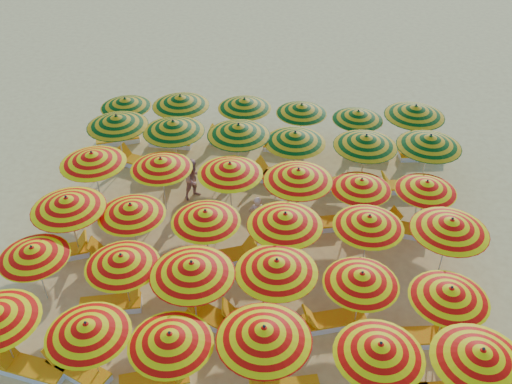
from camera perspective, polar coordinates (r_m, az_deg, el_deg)
ground at (r=18.39m, az=-0.19°, el=-4.91°), size 120.00×120.00×0.00m
umbrella_1 at (r=14.06m, az=-16.56°, el=-12.98°), size 2.04×2.04×2.13m
umbrella_2 at (r=13.49m, az=-8.59°, el=-14.31°), size 2.24×2.24×2.11m
umbrella_3 at (r=13.18m, az=0.81°, el=-13.95°), size 2.88×2.88×2.35m
umbrella_4 at (r=13.37m, az=12.28°, el=-15.12°), size 2.68×2.68×2.19m
umbrella_5 at (r=13.80m, az=21.60°, el=-14.97°), size 2.53×2.53×2.27m
umbrella_6 at (r=16.51m, az=-21.42°, el=-5.61°), size 2.50×2.50×2.04m
umbrella_7 at (r=15.46m, az=-13.29°, el=-6.67°), size 2.53×2.53×2.12m
umbrella_8 at (r=14.65m, az=-6.43°, el=-7.61°), size 2.60×2.60×2.35m
umbrella_9 at (r=14.69m, az=2.07°, el=-7.40°), size 2.49×2.49×2.30m
umbrella_10 at (r=14.87m, az=10.51°, el=-8.48°), size 2.01×2.01×2.09m
umbrella_11 at (r=15.02m, az=18.85°, el=-9.57°), size 2.15×2.15×2.12m
umbrella_12 at (r=17.47m, az=-18.36°, el=-1.06°), size 2.84×2.84×2.33m
umbrella_13 at (r=17.03m, az=-12.39°, el=-1.72°), size 2.39×2.39×2.13m
umbrella_14 at (r=16.43m, az=-5.07°, el=-2.42°), size 2.61×2.61×2.15m
umbrella_15 at (r=16.06m, az=2.93°, el=-2.73°), size 2.81×2.81×2.31m
umbrella_16 at (r=16.48m, az=11.23°, el=-2.89°), size 2.48×2.48×2.17m
umbrella_17 at (r=16.72m, az=18.91°, el=-3.16°), size 2.61×2.61×2.33m
umbrella_18 at (r=19.29m, az=-16.06°, el=3.29°), size 2.87×2.87×2.30m
umbrella_19 at (r=18.77m, az=-9.48°, el=2.85°), size 2.70×2.70×2.16m
umbrella_20 at (r=18.16m, az=-2.62°, el=2.36°), size 2.66×2.66×2.24m
umbrella_21 at (r=17.75m, az=4.25°, el=1.72°), size 2.78×2.78×2.34m
umbrella_22 at (r=18.08m, az=10.50°, el=0.78°), size 2.45×2.45×2.02m
umbrella_23 at (r=18.47m, az=16.69°, el=0.58°), size 2.04×2.04×2.03m
umbrella_24 at (r=21.11m, az=-13.74°, el=6.94°), size 2.27×2.27×2.34m
umbrella_25 at (r=20.41m, az=-8.26°, el=6.53°), size 2.77×2.77×2.33m
umbrella_26 at (r=19.95m, az=-1.76°, el=6.24°), size 2.94×2.94×2.36m
umbrella_27 at (r=19.72m, az=3.93°, el=5.48°), size 2.72×2.72×2.27m
umbrella_28 at (r=19.73m, az=10.93°, el=5.04°), size 2.52×2.52×2.33m
umbrella_29 at (r=20.23m, az=16.99°, el=4.91°), size 2.92×2.92×2.34m
umbrella_30 at (r=22.76m, az=-12.93°, el=8.71°), size 2.32×2.32×2.07m
umbrella_31 at (r=22.07m, az=-7.56°, el=9.05°), size 2.44×2.44×2.31m
umbrella_32 at (r=21.96m, az=-1.16°, el=8.85°), size 2.43×2.43×2.17m
umbrella_33 at (r=21.86m, az=4.59°, el=8.30°), size 2.50×2.50×2.06m
umbrella_34 at (r=21.77m, az=10.17°, el=7.57°), size 2.52×2.52×2.02m
umbrella_35 at (r=21.92m, az=15.64°, el=7.83°), size 2.92×2.92×2.36m
lounger_0 at (r=16.01m, az=-21.60°, el=-16.09°), size 1.80×0.86×0.69m
lounger_1 at (r=15.62m, az=-17.43°, el=-16.54°), size 1.82×1.20×0.69m
lounger_2 at (r=14.97m, az=-9.91°, el=-18.08°), size 1.83×1.12×0.69m
lounger_6 at (r=16.79m, az=-14.17°, el=-10.84°), size 1.82×0.98×0.69m
lounger_7 at (r=15.99m, az=-4.11°, el=-12.56°), size 1.82×1.24×0.69m
lounger_8 at (r=15.97m, az=-0.33°, el=-12.50°), size 1.80×0.81×0.69m
lounger_9 at (r=16.05m, az=7.67°, el=-12.62°), size 1.83×1.09×0.69m
lounger_10 at (r=16.13m, az=15.87°, el=-13.81°), size 1.80×0.85×0.69m
lounger_11 at (r=18.75m, az=-18.83°, el=-5.78°), size 1.82×1.22×0.69m
lounger_12 at (r=18.19m, az=-13.66°, el=-6.16°), size 1.78×0.75×0.69m
lounger_13 at (r=17.65m, az=-2.73°, el=-6.50°), size 1.82×1.19×0.69m
lounger_14 at (r=18.84m, az=5.50°, el=-3.31°), size 1.82×0.99×0.69m
lounger_15 at (r=19.04m, az=11.75°, el=-3.54°), size 1.82×1.25×0.69m
lounger_16 at (r=19.20m, az=14.16°, el=-3.56°), size 1.81×0.90×0.69m
lounger_17 at (r=22.12m, az=-11.62°, el=2.92°), size 1.83×1.05×0.69m
lounger_18 at (r=21.39m, az=-9.26°, el=1.93°), size 1.83×1.10×0.69m
lounger_19 at (r=21.04m, az=-0.26°, el=1.81°), size 1.80×0.81×0.69m
lounger_20 at (r=20.96m, az=2.13°, el=1.64°), size 1.83×1.05×0.69m
lounger_21 at (r=20.80m, az=8.69°, el=0.85°), size 1.80×0.85×0.69m
lounger_22 at (r=21.06m, az=14.52°, el=0.49°), size 1.79×0.79×0.69m
lounger_23 at (r=23.73m, az=-13.55°, el=5.18°), size 1.82×1.20×0.69m
lounger_24 at (r=23.14m, az=-8.39°, el=5.00°), size 1.75×0.63×0.69m
lounger_25 at (r=23.03m, az=-2.55°, el=5.21°), size 1.76×0.67×0.69m
lounger_26 at (r=22.60m, az=3.09°, el=4.51°), size 1.78×0.73×0.69m
lounger_27 at (r=22.73m, az=10.98°, el=4.04°), size 1.78×0.76×0.69m
lounger_28 at (r=23.00m, az=16.07°, el=3.61°), size 1.81×0.86×0.69m
beachgoer_b at (r=19.85m, az=-6.23°, el=1.34°), size 0.95×0.95×1.55m
beachgoer_a at (r=18.22m, az=0.12°, el=-2.37°), size 0.58×0.43×1.46m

